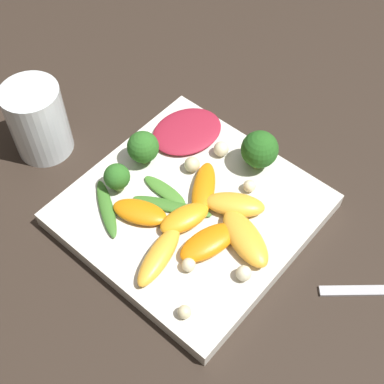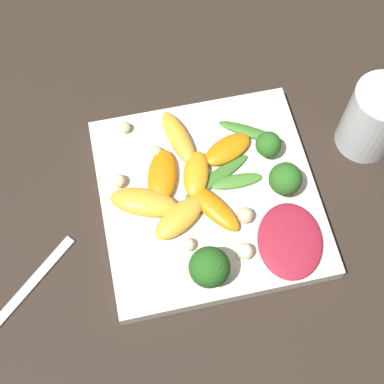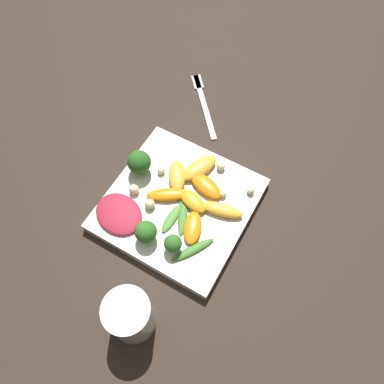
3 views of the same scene
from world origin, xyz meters
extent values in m
plane|color=#2D231C|center=(0.00, 0.00, 0.00)|extent=(2.40, 2.40, 0.00)
cube|color=silver|center=(0.00, 0.00, 0.01)|extent=(0.25, 0.25, 0.02)
cylinder|color=white|center=(-0.04, 0.21, 0.05)|extent=(0.07, 0.07, 0.10)
cube|color=#B2B2B7|center=(0.07, -0.23, 0.00)|extent=(0.13, 0.14, 0.01)
ellipsoid|color=maroon|center=(0.08, 0.07, 0.03)|extent=(0.11, 0.09, 0.01)
ellipsoid|color=#FCAD33|center=(0.03, -0.04, 0.03)|extent=(0.06, 0.07, 0.02)
ellipsoid|color=#FCAD33|center=(0.00, -0.08, 0.03)|extent=(0.06, 0.08, 0.02)
ellipsoid|color=orange|center=(-0.05, 0.03, 0.03)|extent=(0.05, 0.07, 0.01)
ellipsoid|color=orange|center=(-0.03, -0.05, 0.03)|extent=(0.08, 0.05, 0.02)
ellipsoid|color=orange|center=(0.02, 0.00, 0.03)|extent=(0.08, 0.06, 0.01)
ellipsoid|color=#FCAD33|center=(-0.07, -0.02, 0.03)|extent=(0.08, 0.04, 0.02)
ellipsoid|color=orange|center=(-0.02, -0.01, 0.03)|extent=(0.07, 0.05, 0.02)
cylinder|color=#7A9E51|center=(0.09, -0.02, 0.03)|extent=(0.01, 0.01, 0.02)
sphere|color=#26601E|center=(0.09, -0.02, 0.05)|extent=(0.04, 0.04, 0.04)
cylinder|color=#7A9E51|center=(-0.04, 0.08, 0.03)|extent=(0.01, 0.01, 0.01)
sphere|color=#2D6B23|center=(-0.04, 0.08, 0.04)|extent=(0.03, 0.03, 0.03)
cylinder|color=#7A9E51|center=(0.01, 0.08, 0.03)|extent=(0.01, 0.01, 0.01)
sphere|color=#2D6B23|center=(0.01, 0.08, 0.05)|extent=(0.04, 0.04, 0.04)
ellipsoid|color=#3D7528|center=(-0.07, 0.07, 0.02)|extent=(0.06, 0.08, 0.01)
ellipsoid|color=#47842D|center=(-0.01, 0.03, 0.02)|extent=(0.02, 0.06, 0.01)
ellipsoid|color=#3D7528|center=(-0.02, 0.01, 0.02)|extent=(0.05, 0.09, 0.01)
sphere|color=beige|center=(-0.06, -0.05, 0.03)|extent=(0.01, 0.01, 0.01)
sphere|color=beige|center=(-0.10, -0.08, 0.03)|extent=(0.01, 0.01, 0.01)
sphere|color=beige|center=(0.06, -0.04, 0.03)|extent=(0.01, 0.01, 0.01)
sphere|color=beige|center=(0.04, 0.03, 0.03)|extent=(0.02, 0.02, 0.02)
sphere|color=beige|center=(-0.03, -0.10, 0.03)|extent=(0.02, 0.02, 0.02)
sphere|color=beige|center=(0.08, 0.02, 0.03)|extent=(0.02, 0.02, 0.02)
camera|label=1|loc=(-0.26, -0.22, 0.52)|focal=50.00mm
camera|label=2|loc=(0.25, -0.07, 0.58)|focal=50.00mm
camera|label=3|loc=(-0.17, 0.25, 0.62)|focal=35.00mm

